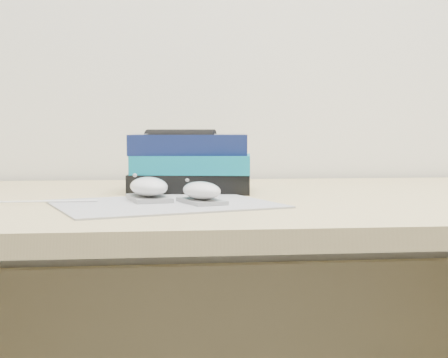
{
  "coord_description": "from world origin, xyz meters",
  "views": [
    {
      "loc": [
        -0.17,
        0.48,
        0.84
      ],
      "look_at": [
        -0.06,
        1.43,
        0.77
      ],
      "focal_mm": 50.0,
      "sensor_mm": 36.0,
      "label": 1
    }
  ],
  "objects": [
    {
      "name": "desk",
      "position": [
        0.0,
        1.64,
        0.5
      ],
      "size": [
        1.6,
        0.8,
        0.73
      ],
      "color": "tan",
      "rests_on": "ground"
    },
    {
      "name": "pouch",
      "position": [
        -0.12,
        1.64,
        0.79
      ],
      "size": [
        0.14,
        0.12,
        0.12
      ],
      "color": "black",
      "rests_on": "desk"
    },
    {
      "name": "mousepad",
      "position": [
        -0.16,
        1.44,
        0.73
      ],
      "size": [
        0.39,
        0.34,
        0.0
      ],
      "primitive_type": "cube",
      "rotation": [
        0.0,
        0.0,
        0.32
      ],
      "color": "gray",
      "rests_on": "desk"
    },
    {
      "name": "usb_cable",
      "position": [
        -0.38,
        1.47,
        0.73
      ],
      "size": [
        0.24,
        0.01,
        0.0
      ],
      "primitive_type": "cylinder",
      "rotation": [
        0.0,
        1.57,
        0.03
      ],
      "color": "white",
      "rests_on": "mousepad"
    },
    {
      "name": "book_stack",
      "position": [
        -0.1,
        1.67,
        0.78
      ],
      "size": [
        0.24,
        0.2,
        0.11
      ],
      "color": "black",
      "rests_on": "desk"
    },
    {
      "name": "mouse_front",
      "position": [
        -0.1,
        1.44,
        0.75
      ],
      "size": [
        0.08,
        0.1,
        0.04
      ],
      "color": "#97979A",
      "rests_on": "mousepad"
    },
    {
      "name": "mouse_rear",
      "position": [
        -0.18,
        1.48,
        0.75
      ],
      "size": [
        0.08,
        0.11,
        0.04
      ],
      "color": "#9A9A9D",
      "rests_on": "mousepad"
    }
  ]
}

